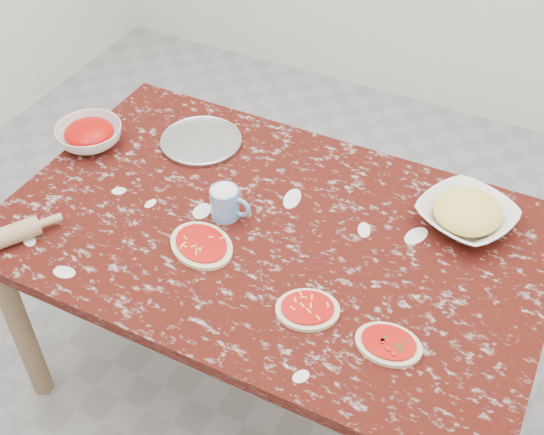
{
  "coord_description": "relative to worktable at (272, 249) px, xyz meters",
  "views": [
    {
      "loc": [
        0.66,
        -1.31,
        2.18
      ],
      "look_at": [
        0.0,
        0.0,
        0.8
      ],
      "focal_mm": 45.72,
      "sensor_mm": 36.0,
      "label": 1
    }
  ],
  "objects": [
    {
      "name": "pizza_tray",
      "position": [
        -0.41,
        0.27,
        0.09
      ],
      "size": [
        0.32,
        0.32,
        0.01
      ],
      "primitive_type": "cylinder",
      "rotation": [
        0.0,
        0.0,
        -0.21
      ],
      "color": "#B2B2B7",
      "rests_on": "worktable"
    },
    {
      "name": "pizza_left",
      "position": [
        -0.15,
        -0.16,
        0.09
      ],
      "size": [
        0.25,
        0.23,
        0.02
      ],
      "color": "beige",
      "rests_on": "worktable"
    },
    {
      "name": "worktable",
      "position": [
        0.0,
        0.0,
        0.0
      ],
      "size": [
        1.6,
        1.0,
        0.75
      ],
      "color": "#370D09",
      "rests_on": "ground"
    },
    {
      "name": "sauce_bowl",
      "position": [
        -0.74,
        0.1,
        0.12
      ],
      "size": [
        0.25,
        0.25,
        0.07
      ],
      "primitive_type": "imported",
      "rotation": [
        0.0,
        0.0,
        0.14
      ],
      "color": "white",
      "rests_on": "worktable"
    },
    {
      "name": "pizza_mid",
      "position": [
        0.22,
        -0.23,
        0.09
      ],
      "size": [
        0.21,
        0.2,
        0.02
      ],
      "color": "beige",
      "rests_on": "worktable"
    },
    {
      "name": "cheese_bowl",
      "position": [
        0.5,
        0.28,
        0.12
      ],
      "size": [
        0.35,
        0.35,
        0.07
      ],
      "primitive_type": "imported",
      "rotation": [
        0.0,
        0.0,
        -0.39
      ],
      "color": "white",
      "rests_on": "worktable"
    },
    {
      "name": "ground",
      "position": [
        0.0,
        0.0,
        -0.67
      ],
      "size": [
        4.0,
        4.0,
        0.0
      ],
      "primitive_type": "plane",
      "color": "gray"
    },
    {
      "name": "pizza_right",
      "position": [
        0.45,
        -0.24,
        0.09
      ],
      "size": [
        0.18,
        0.14,
        0.02
      ],
      "color": "beige",
      "rests_on": "worktable"
    },
    {
      "name": "flour_mug",
      "position": [
        -0.15,
        -0.01,
        0.13
      ],
      "size": [
        0.13,
        0.09,
        0.1
      ],
      "color": "#6E9ADB",
      "rests_on": "worktable"
    }
  ]
}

